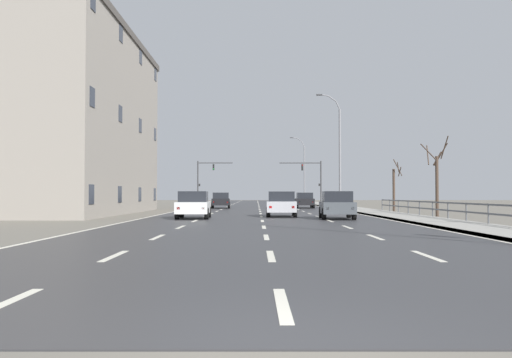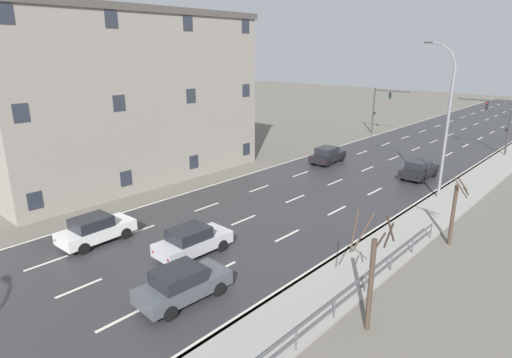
# 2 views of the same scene
# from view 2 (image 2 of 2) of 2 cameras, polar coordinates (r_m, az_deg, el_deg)

# --- Properties ---
(ground_plane) EXTENTS (160.00, 160.00, 0.12)m
(ground_plane) POSITION_cam_2_polar(r_m,az_deg,el_deg) (37.58, 12.81, 0.42)
(ground_plane) COLOR #666056
(road_asphalt_strip) EXTENTS (14.00, 120.00, 0.03)m
(road_asphalt_strip) POSITION_cam_2_polar(r_m,az_deg,el_deg) (48.10, 19.93, 3.51)
(road_asphalt_strip) COLOR #303033
(road_asphalt_strip) RESTS_ON ground
(sidewalk_right) EXTENTS (3.00, 120.00, 0.12)m
(sidewalk_right) POSITION_cam_2_polar(r_m,az_deg,el_deg) (45.74, 29.66, 1.68)
(sidewalk_right) COLOR gray
(sidewalk_right) RESTS_ON ground
(street_lamp_midground) EXTENTS (2.31, 0.24, 10.92)m
(street_lamp_midground) POSITION_cam_2_polar(r_m,az_deg,el_deg) (32.48, 24.00, 6.64)
(street_lamp_midground) COLOR slate
(street_lamp_midground) RESTS_ON ground
(traffic_signal_right) EXTENTS (5.35, 0.36, 5.62)m
(traffic_signal_right) POSITION_cam_2_polar(r_m,az_deg,el_deg) (49.85, 29.79, 7.13)
(traffic_signal_right) COLOR #38383A
(traffic_signal_right) RESTS_ON ground
(traffic_signal_left) EXTENTS (4.61, 0.36, 5.74)m
(traffic_signal_left) POSITION_cam_2_polar(r_m,az_deg,el_deg) (56.23, 16.25, 9.57)
(traffic_signal_left) COLOR #38383A
(traffic_signal_left) RESTS_ON ground
(car_near_right) EXTENTS (2.01, 4.19, 1.57)m
(car_near_right) POSITION_cam_2_polar(r_m,az_deg,el_deg) (18.98, -9.85, -13.64)
(car_near_right) COLOR #474C51
(car_near_right) RESTS_ON ground
(car_far_right) EXTENTS (1.94, 4.15, 1.57)m
(car_far_right) POSITION_cam_2_polar(r_m,az_deg,el_deg) (25.45, -20.69, -6.31)
(car_far_right) COLOR silver
(car_far_right) RESTS_ON ground
(car_distant) EXTENTS (2.02, 4.20, 1.57)m
(car_distant) POSITION_cam_2_polar(r_m,az_deg,el_deg) (40.86, 9.55, 3.19)
(car_distant) COLOR black
(car_distant) RESTS_ON ground
(car_far_left) EXTENTS (1.90, 4.13, 1.57)m
(car_far_left) POSITION_cam_2_polar(r_m,az_deg,el_deg) (37.96, 20.98, 1.22)
(car_far_left) COLOR black
(car_far_left) RESTS_ON ground
(car_near_left) EXTENTS (1.95, 4.16, 1.57)m
(car_near_left) POSITION_cam_2_polar(r_m,az_deg,el_deg) (22.73, -8.52, -8.16)
(car_near_left) COLOR #B7B7BC
(car_near_left) RESTS_ON ground
(brick_building) EXTENTS (12.69, 21.94, 13.35)m
(brick_building) POSITION_cam_2_polar(r_m,az_deg,el_deg) (38.21, -18.53, 10.58)
(brick_building) COLOR gray
(brick_building) RESTS_ON ground
(bare_tree_mid) EXTENTS (1.64, 1.76, 5.07)m
(bare_tree_mid) POSITION_cam_2_polar(r_m,az_deg,el_deg) (16.84, 15.17, -12.29)
(bare_tree_mid) COLOR #423328
(bare_tree_mid) RESTS_ON ground
(bare_tree_far) EXTENTS (0.86, 1.15, 4.21)m
(bare_tree_far) POSITION_cam_2_polar(r_m,az_deg,el_deg) (25.55, 24.95, -4.01)
(bare_tree_far) COLOR #423328
(bare_tree_far) RESTS_ON ground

